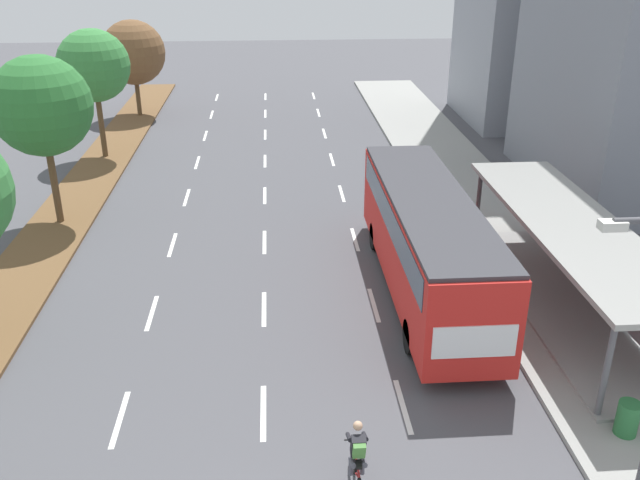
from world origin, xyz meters
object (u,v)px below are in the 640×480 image
at_px(cyclist, 358,460).
at_px(trash_bin, 627,418).
at_px(bus_shelter, 576,256).
at_px(median_tree_third, 41,106).
at_px(bus, 427,234).
at_px(median_tree_fourth, 94,66).
at_px(median_tree_fifth, 133,53).

relative_size(cyclist, trash_bin, 2.14).
distance_m(bus_shelter, cyclist, 10.40).
relative_size(cyclist, median_tree_third, 0.27).
xyz_separation_m(cyclist, trash_bin, (6.45, 1.16, -0.22)).
distance_m(bus, median_tree_fourth, 20.95).
bearing_deg(median_tree_fifth, bus_shelter, -55.98).
height_order(median_tree_fourth, median_tree_fifth, median_tree_fourth).
distance_m(bus, cyclist, 9.27).
bearing_deg(median_tree_third, bus, -26.50).
height_order(bus, cyclist, bus).
bearing_deg(cyclist, median_tree_fifth, 106.90).
relative_size(median_tree_third, median_tree_fourth, 1.03).
bearing_deg(trash_bin, median_tree_third, 139.73).
xyz_separation_m(median_tree_fourth, trash_bin, (16.83, -23.10, -4.21)).
xyz_separation_m(median_tree_third, median_tree_fourth, (-0.09, 8.92, -0.05)).
xyz_separation_m(bus_shelter, cyclist, (-7.53, -7.10, -1.08)).
height_order(median_tree_third, trash_bin, median_tree_third).
bearing_deg(median_tree_fifth, bus, -61.55).
height_order(bus, median_tree_third, median_tree_third).
height_order(bus_shelter, median_tree_fourth, median_tree_fourth).
distance_m(median_tree_fifth, trash_bin, 36.20).
relative_size(bus, cyclist, 6.20).
bearing_deg(median_tree_fourth, median_tree_third, -89.45).
height_order(bus_shelter, cyclist, bus_shelter).
bearing_deg(median_tree_fourth, cyclist, -66.83).
relative_size(bus, median_tree_fifth, 1.91).
height_order(bus_shelter, median_tree_fifth, median_tree_fifth).
relative_size(bus_shelter, median_tree_fifth, 1.95).
bearing_deg(median_tree_fifth, median_tree_fourth, -91.96).
xyz_separation_m(median_tree_third, median_tree_fifth, (0.22, 17.84, -0.80)).
distance_m(bus_shelter, bus, 4.54).
bearing_deg(median_tree_third, median_tree_fifth, 89.30).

